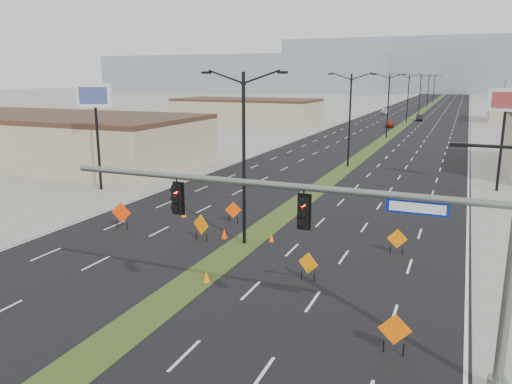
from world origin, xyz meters
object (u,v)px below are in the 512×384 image
at_px(streetlight_3, 408,97).
at_px(cone_3, 184,212).
at_px(streetlight_6, 434,88).
at_px(construction_sign_0, 121,213).
at_px(streetlight_4, 420,93).
at_px(pole_sign_east_near, 506,108).
at_px(construction_sign_1, 201,226).
at_px(construction_sign_4, 395,331).
at_px(streetlight_0, 244,154).
at_px(car_mid, 420,118).
at_px(cone_0, 206,277).
at_px(construction_sign_2, 233,211).
at_px(car_far, 385,111).
at_px(streetlight_1, 350,117).
at_px(car_left, 390,124).
at_px(cone_2, 271,238).
at_px(cone_1, 224,234).
at_px(pole_sign_west, 95,104).
at_px(construction_sign_3, 308,264).
at_px(construction_sign_5, 397,240).
at_px(signal_mast, 357,231).
at_px(streetlight_2, 388,104).
at_px(streetlight_5, 428,90).

distance_m(streetlight_3, cone_3, 80.76).
xyz_separation_m(streetlight_6, construction_sign_0, (-8.50, -168.49, -4.33)).
xyz_separation_m(streetlight_4, pole_sign_east_near, (14.57, -90.62, 1.68)).
height_order(construction_sign_1, construction_sign_4, construction_sign_1).
bearing_deg(streetlight_0, car_mid, 88.75).
bearing_deg(car_mid, cone_0, -95.26).
distance_m(construction_sign_2, construction_sign_4, 17.64).
bearing_deg(car_far, streetlight_6, 77.68).
height_order(streetlight_1, streetlight_4, same).
bearing_deg(car_left, construction_sign_0, -100.06).
distance_m(streetlight_1, cone_2, 27.56).
bearing_deg(streetlight_0, cone_1, 165.41).
bearing_deg(car_left, pole_sign_west, -108.47).
height_order(streetlight_1, car_left, streetlight_1).
xyz_separation_m(car_mid, construction_sign_3, (3.10, -95.25, 0.19)).
bearing_deg(construction_sign_2, construction_sign_5, -34.85).
bearing_deg(car_far, car_mid, -63.05).
xyz_separation_m(cone_2, cone_3, (-7.69, 2.68, 0.07)).
relative_size(signal_mast, construction_sign_3, 11.19).
distance_m(streetlight_3, construction_sign_2, 80.54).
height_order(streetlight_3, streetlight_4, same).
relative_size(construction_sign_4, cone_1, 2.47).
xyz_separation_m(streetlight_4, construction_sign_1, (-2.58, -112.60, -4.42)).
relative_size(streetlight_0, car_mid, 2.51).
bearing_deg(car_mid, streetlight_1, -96.27).
height_order(streetlight_2, cone_3, streetlight_2).
bearing_deg(streetlight_4, construction_sign_2, -91.29).
xyz_separation_m(signal_mast, cone_0, (-7.91, 4.05, -4.49)).
relative_size(signal_mast, cone_1, 25.59).
distance_m(streetlight_6, construction_sign_0, 168.76).
bearing_deg(cone_3, streetlight_4, 86.65).
bearing_deg(streetlight_1, car_left, 92.49).
xyz_separation_m(car_left, car_far, (-6.14, 34.02, 0.07)).
relative_size(streetlight_2, construction_sign_4, 6.36).
bearing_deg(streetlight_6, streetlight_5, -90.00).
bearing_deg(streetlight_5, signal_mast, -86.74).
relative_size(car_left, cone_2, 6.93).
bearing_deg(streetlight_2, pole_sign_east_near, -67.18).
height_order(streetlight_1, construction_sign_5, streetlight_1).
bearing_deg(pole_sign_east_near, construction_sign_0, -124.35).
distance_m(streetlight_4, construction_sign_3, 116.02).
distance_m(streetlight_5, cone_3, 136.60).
distance_m(streetlight_1, construction_sign_1, 29.06).
height_order(cone_3, pole_sign_west, pole_sign_west).
xyz_separation_m(streetlight_4, construction_sign_4, (9.88, -121.00, -4.49)).
relative_size(streetlight_5, cone_1, 15.73).
height_order(streetlight_0, cone_2, streetlight_0).
bearing_deg(pole_sign_west, cone_2, -43.52).
bearing_deg(construction_sign_2, car_far, 68.45).
bearing_deg(signal_mast, construction_sign_2, 128.90).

